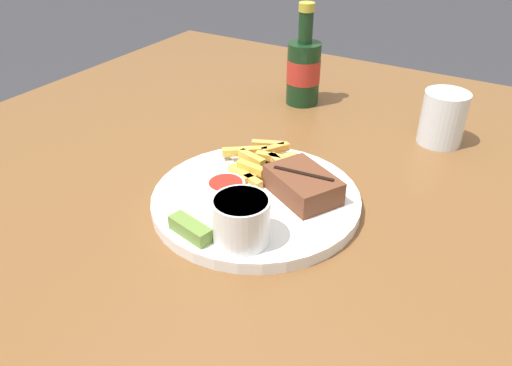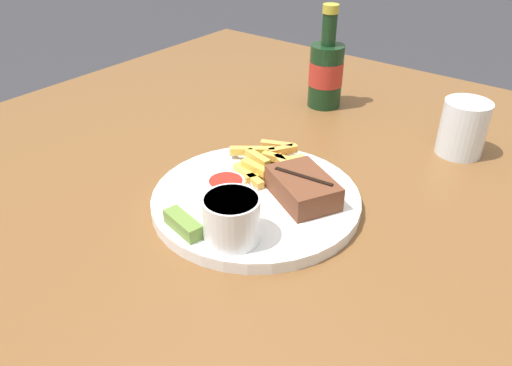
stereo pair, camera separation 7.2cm
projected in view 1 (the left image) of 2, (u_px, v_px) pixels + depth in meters
dining_table at (256, 237)px, 0.78m from camera, size 1.34×1.43×0.73m
dinner_plate at (256, 200)px, 0.74m from camera, size 0.31×0.31×0.02m
steak_portion at (303, 185)px, 0.72m from camera, size 0.13×0.11×0.04m
fries_pile at (263, 162)px, 0.79m from camera, size 0.15×0.13×0.02m
coleslaw_cup at (241, 218)px, 0.63m from camera, size 0.07×0.07×0.06m
dipping_sauce_cup at (226, 188)px, 0.72m from camera, size 0.06×0.06×0.02m
pickle_spear at (190, 229)px, 0.65m from camera, size 0.07×0.04×0.02m
fork_utensil at (235, 168)px, 0.79m from camera, size 0.12×0.09×0.00m
beer_bottle at (303, 69)px, 1.03m from camera, size 0.07×0.07×0.21m
drinking_glass at (443, 118)px, 0.89m from camera, size 0.08×0.08×0.10m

